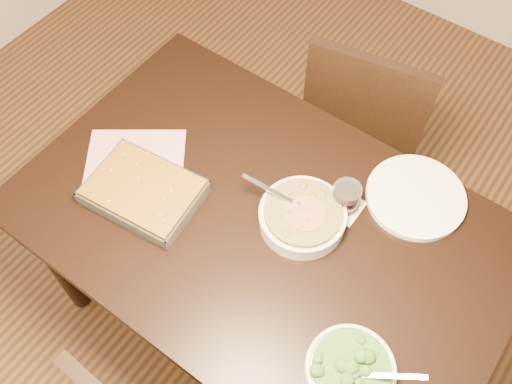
{
  "coord_description": "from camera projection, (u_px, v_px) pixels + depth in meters",
  "views": [
    {
      "loc": [
        0.45,
        -0.66,
        2.16
      ],
      "look_at": [
        -0.06,
        0.04,
        0.8
      ],
      "focal_mm": 40.0,
      "sensor_mm": 36.0,
      "label": 1
    }
  ],
  "objects": [
    {
      "name": "wine_tumbler",
      "position": [
        346.0,
        197.0,
        1.6
      ],
      "size": [
        0.08,
        0.08,
        0.09
      ],
      "color": "black",
      "rests_on": "coaster"
    },
    {
      "name": "table",
      "position": [
        263.0,
        238.0,
        1.7
      ],
      "size": [
        1.4,
        0.9,
        0.75
      ],
      "color": "black",
      "rests_on": "ground"
    },
    {
      "name": "ground",
      "position": [
        261.0,
        315.0,
        2.25
      ],
      "size": [
        4.0,
        4.0,
        0.0
      ],
      "primitive_type": "plane",
      "color": "#3F2112",
      "rests_on": "ground"
    },
    {
      "name": "stew_bowl",
      "position": [
        302.0,
        216.0,
        1.59
      ],
      "size": [
        0.27,
        0.25,
        0.09
      ],
      "color": "white",
      "rests_on": "table"
    },
    {
      "name": "baking_dish",
      "position": [
        144.0,
        192.0,
        1.64
      ],
      "size": [
        0.34,
        0.27,
        0.06
      ],
      "rotation": [
        0.0,
        0.0,
        0.11
      ],
      "color": "silver",
      "rests_on": "table"
    },
    {
      "name": "coaster",
      "position": [
        344.0,
        206.0,
        1.65
      ],
      "size": [
        0.1,
        0.1,
        0.0
      ],
      "primitive_type": "cube",
      "color": "white",
      "rests_on": "table"
    },
    {
      "name": "dinner_plate",
      "position": [
        416.0,
        197.0,
        1.65
      ],
      "size": [
        0.29,
        0.29,
        0.02
      ],
      "primitive_type": "cylinder",
      "color": "white",
      "rests_on": "table"
    },
    {
      "name": "magazine_a",
      "position": [
        136.0,
        158.0,
        1.74
      ],
      "size": [
        0.37,
        0.35,
        0.01
      ],
      "primitive_type": "cube",
      "rotation": [
        0.0,
        0.0,
        0.63
      ],
      "color": "#B83456",
      "rests_on": "table"
    },
    {
      "name": "chair_far",
      "position": [
        366.0,
        118.0,
        2.14
      ],
      "size": [
        0.5,
        0.5,
        0.91
      ],
      "rotation": [
        0.0,
        0.0,
        3.34
      ],
      "color": "black",
      "rests_on": "ground"
    },
    {
      "name": "broccoli_bowl",
      "position": [
        350.0,
        370.0,
        1.37
      ],
      "size": [
        0.23,
        0.22,
        0.09
      ],
      "color": "white",
      "rests_on": "table"
    }
  ]
}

